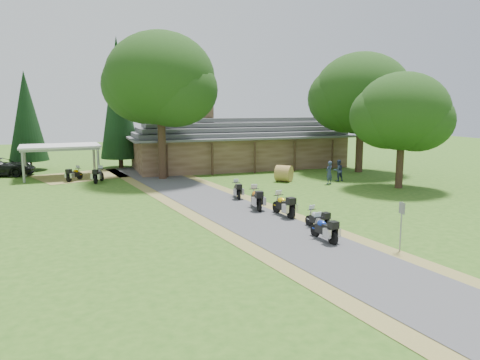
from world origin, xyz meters
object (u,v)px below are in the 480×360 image
object	(u,v)px
motorcycle_row_b	(317,218)
motorcycle_carport_b	(99,174)
carport	(61,161)
motorcycle_row_d	(256,198)
motorcycle_carport_a	(74,174)
motorcycle_row_e	(237,189)
motorcycle_row_c	(284,204)
motorcycle_row_a	(324,228)
car_dark_suv	(0,162)
lodge	(238,142)
hay_bale	(284,173)

from	to	relation	value
motorcycle_row_b	motorcycle_carport_b	xyz separation A→B (m)	(-9.56, 18.48, 0.06)
carport	motorcycle_row_d	bearing A→B (deg)	-59.49
motorcycle_carport_a	motorcycle_row_e	bearing A→B (deg)	-99.56
carport	motorcycle_row_b	world-z (taller)	carport
motorcycle_carport_a	motorcycle_row_d	bearing A→B (deg)	-107.19
carport	motorcycle_row_c	world-z (taller)	carport
carport	motorcycle_carport_a	size ratio (longest dim) A/B	3.68
motorcycle_carport_b	motorcycle_row_a	bearing A→B (deg)	-134.65
motorcycle_row_a	motorcycle_row_c	size ratio (longest dim) A/B	0.90
motorcycle_row_a	motorcycle_row_b	xyz separation A→B (m)	(0.68, 1.85, -0.04)
car_dark_suv	motorcycle_carport_a	xyz separation A→B (m)	(6.05, -4.97, -0.59)
lodge	motorcycle_carport_a	size ratio (longest dim) A/B	12.36
lodge	motorcycle_row_d	size ratio (longest dim) A/B	10.63
motorcycle_row_b	motorcycle_row_e	distance (m)	8.87
lodge	car_dark_suv	size ratio (longest dim) A/B	3.47
motorcycle_row_a	hay_bale	size ratio (longest dim) A/B	1.36
motorcycle_row_d	motorcycle_carport_b	size ratio (longest dim) A/B	1.09
motorcycle_carport_a	hay_bale	size ratio (longest dim) A/B	1.31
motorcycle_carport_b	carport	bearing A→B (deg)	59.51
car_dark_suv	motorcycle_carport_b	bearing A→B (deg)	-117.94
motorcycle_carport_a	motorcycle_row_c	bearing A→B (deg)	-108.96
motorcycle_row_c	motorcycle_carport_a	world-z (taller)	motorcycle_row_c
lodge	carport	bearing A→B (deg)	-175.37
car_dark_suv	motorcycle_row_e	distance (m)	22.85
motorcycle_row_e	motorcycle_carport_b	distance (m)	12.81
lodge	motorcycle_row_a	distance (m)	25.87
motorcycle_row_c	motorcycle_carport_a	xyz separation A→B (m)	(-10.98, 16.74, -0.09)
motorcycle_row_d	motorcycle_carport_b	distance (m)	15.60
motorcycle_row_a	motorcycle_row_e	distance (m)	10.65
car_dark_suv	motorcycle_row_c	world-z (taller)	car_dark_suv
lodge	motorcycle_row_b	world-z (taller)	lodge
carport	motorcycle_row_e	xyz separation A→B (m)	(11.23, -13.39, -0.79)
carport	car_dark_suv	bearing A→B (deg)	149.01
motorcycle_row_c	motorcycle_carport_b	size ratio (longest dim) A/B	1.07
carport	motorcycle_row_e	distance (m)	17.49
carport	hay_bale	world-z (taller)	carport
lodge	car_dark_suv	distance (m)	21.59
motorcycle_row_d	motorcycle_carport_b	xyz separation A→B (m)	(-8.36, 13.17, -0.06)
carport	motorcycle_row_e	bearing A→B (deg)	-53.14
car_dark_suv	motorcycle_carport_b	size ratio (longest dim) A/B	3.33
carport	motorcycle_carport_a	xyz separation A→B (m)	(1.02, -2.31, -0.79)
motorcycle_row_d	lodge	bearing A→B (deg)	-7.46
motorcycle_row_a	hay_bale	xyz separation A→B (m)	(5.24, 15.68, 0.05)
car_dark_suv	motorcycle_row_b	xyz separation A→B (m)	(17.44, -24.83, -0.61)
motorcycle_row_c	motorcycle_row_e	bearing A→B (deg)	1.62
car_dark_suv	motorcycle_carport_a	world-z (taller)	car_dark_suv
motorcycle_row_c	motorcycle_carport_a	bearing A→B (deg)	27.11
motorcycle_row_a	motorcycle_row_d	xyz separation A→B (m)	(-0.51, 7.17, 0.08)
lodge	car_dark_suv	world-z (taller)	lodge
lodge	hay_bale	distance (m)	9.86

